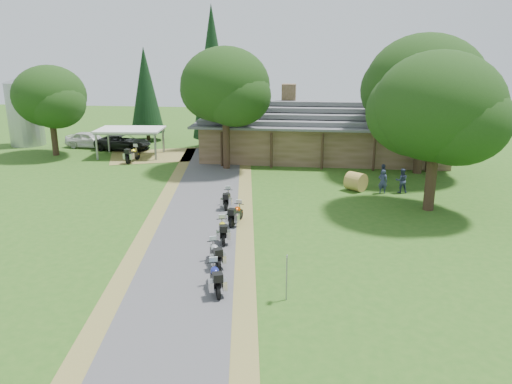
# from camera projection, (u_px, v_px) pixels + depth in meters

# --- Properties ---
(ground) EXTENTS (120.00, 120.00, 0.00)m
(ground) POSITION_uv_depth(u_px,v_px,m) (184.00, 270.00, 21.51)
(ground) COLOR #2B5919
(ground) RESTS_ON ground
(driveway) EXTENTS (51.95, 51.95, 0.00)m
(driveway) POSITION_uv_depth(u_px,v_px,m) (195.00, 236.00, 25.39)
(driveway) COLOR #48484B
(driveway) RESTS_ON ground
(lodge) EXTENTS (21.40, 9.40, 4.90)m
(lodge) POSITION_uv_depth(u_px,v_px,m) (322.00, 129.00, 43.02)
(lodge) COLOR brown
(lodge) RESTS_ON ground
(silo) EXTENTS (3.49, 3.49, 6.54)m
(silo) POSITION_uv_depth(u_px,v_px,m) (25.00, 112.00, 48.31)
(silo) COLOR gray
(silo) RESTS_ON ground
(carport) EXTENTS (5.90, 4.20, 2.43)m
(carport) POSITION_uv_depth(u_px,v_px,m) (131.00, 142.00, 43.88)
(carport) COLOR white
(carport) RESTS_ON ground
(car_white_sedan) EXTENTS (3.28, 6.13, 1.95)m
(car_white_sedan) POSITION_uv_depth(u_px,v_px,m) (89.00, 138.00, 47.62)
(car_white_sedan) COLOR silver
(car_white_sedan) RESTS_ON ground
(car_dark_suv) EXTENTS (2.72, 5.74, 2.15)m
(car_dark_suv) POSITION_uv_depth(u_px,v_px,m) (123.00, 139.00, 46.51)
(car_dark_suv) COLOR black
(car_dark_suv) RESTS_ON ground
(motorcycle_row_a) EXTENTS (1.13, 1.86, 1.21)m
(motorcycle_row_a) POSITION_uv_depth(u_px,v_px,m) (215.00, 277.00, 19.57)
(motorcycle_row_a) COLOR navy
(motorcycle_row_a) RESTS_ON ground
(motorcycle_row_b) EXTENTS (1.16, 1.76, 1.15)m
(motorcycle_row_b) POSITION_uv_depth(u_px,v_px,m) (215.00, 253.00, 21.94)
(motorcycle_row_b) COLOR #A1A5A9
(motorcycle_row_b) RESTS_ON ground
(motorcycle_row_c) EXTENTS (0.98, 1.84, 1.20)m
(motorcycle_row_c) POSITION_uv_depth(u_px,v_px,m) (223.00, 229.00, 24.64)
(motorcycle_row_c) COLOR gold
(motorcycle_row_c) RESTS_ON ground
(motorcycle_row_d) EXTENTS (0.87, 1.82, 1.20)m
(motorcycle_row_d) POSITION_uv_depth(u_px,v_px,m) (236.00, 213.00, 27.08)
(motorcycle_row_d) COLOR #B93B04
(motorcycle_row_d) RESTS_ON ground
(motorcycle_row_e) EXTENTS (0.66, 1.73, 1.17)m
(motorcycle_row_e) POSITION_uv_depth(u_px,v_px,m) (227.00, 198.00, 29.89)
(motorcycle_row_e) COLOR black
(motorcycle_row_e) RESTS_ON ground
(motorcycle_carport_a) EXTENTS (0.92, 2.12, 1.41)m
(motorcycle_carport_a) POSITION_uv_depth(u_px,v_px,m) (133.00, 154.00, 41.75)
(motorcycle_carport_a) COLOR yellow
(motorcycle_carport_a) RESTS_ON ground
(person_a) EXTENTS (0.55, 0.40, 1.88)m
(person_a) POSITION_uv_depth(u_px,v_px,m) (383.00, 179.00, 32.64)
(person_a) COLOR #323A59
(person_a) RESTS_ON ground
(person_b) EXTENTS (0.57, 0.43, 1.92)m
(person_b) POSITION_uv_depth(u_px,v_px,m) (402.00, 179.00, 32.79)
(person_b) COLOR #323A59
(person_b) RESTS_ON ground
(person_c) EXTENTS (0.61, 0.67, 1.94)m
(person_c) POSITION_uv_depth(u_px,v_px,m) (383.00, 174.00, 33.97)
(person_c) COLOR #323A59
(person_c) RESTS_ON ground
(hay_bale) EXTENTS (1.66, 1.68, 1.24)m
(hay_bale) POSITION_uv_depth(u_px,v_px,m) (356.00, 182.00, 33.38)
(hay_bale) COLOR olive
(hay_bale) RESTS_ON ground
(sign_post) EXTENTS (0.33, 0.05, 1.83)m
(sign_post) POSITION_uv_depth(u_px,v_px,m) (287.00, 278.00, 18.75)
(sign_post) COLOR gray
(sign_post) RESTS_ON ground
(oak_lodge_left) EXTENTS (6.81, 6.81, 10.49)m
(oak_lodge_left) POSITION_uv_depth(u_px,v_px,m) (226.00, 102.00, 38.17)
(oak_lodge_left) COLOR #18330F
(oak_lodge_left) RESTS_ON ground
(oak_lodge_right) EXTENTS (8.72, 8.72, 10.66)m
(oak_lodge_right) POSITION_uv_depth(u_px,v_px,m) (423.00, 103.00, 36.73)
(oak_lodge_right) COLOR #18330F
(oak_lodge_right) RESTS_ON ground
(oak_driveway) EXTENTS (7.30, 7.30, 9.80)m
(oak_driveway) POSITION_uv_depth(u_px,v_px,m) (436.00, 127.00, 28.21)
(oak_driveway) COLOR #18330F
(oak_driveway) RESTS_ON ground
(oak_silo) EXTENTS (6.22, 6.22, 8.41)m
(oak_silo) POSITION_uv_depth(u_px,v_px,m) (51.00, 108.00, 43.38)
(oak_silo) COLOR #18330F
(oak_silo) RESTS_ON ground
(cedar_near) EXTENTS (3.94, 3.94, 13.07)m
(cedar_near) POSITION_uv_depth(u_px,v_px,m) (213.00, 78.00, 46.02)
(cedar_near) COLOR black
(cedar_near) RESTS_ON ground
(cedar_far) EXTENTS (3.40, 3.40, 9.38)m
(cedar_far) POSITION_uv_depth(u_px,v_px,m) (146.00, 94.00, 50.32)
(cedar_far) COLOR black
(cedar_far) RESTS_ON ground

